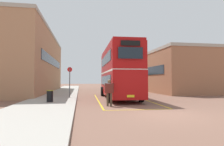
# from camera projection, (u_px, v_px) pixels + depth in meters

# --- Properties ---
(ground_plane) EXTENTS (135.60, 135.60, 0.00)m
(ground_plane) POSITION_uv_depth(u_px,v_px,m) (115.00, 94.00, 23.84)
(ground_plane) COLOR brown
(sidewalk_left) EXTENTS (4.00, 57.60, 0.14)m
(sidewalk_left) POSITION_uv_depth(u_px,v_px,m) (62.00, 93.00, 25.16)
(sidewalk_left) COLOR #A39E93
(sidewalk_left) RESTS_ON ground
(brick_building_left) EXTENTS (6.94, 23.17, 8.33)m
(brick_building_left) POSITION_uv_depth(u_px,v_px,m) (28.00, 63.00, 27.60)
(brick_building_left) COLOR #AD7A56
(brick_building_left) RESTS_ON ground
(depot_building_right) EXTENTS (7.22, 15.80, 5.81)m
(depot_building_right) POSITION_uv_depth(u_px,v_px,m) (169.00, 72.00, 29.25)
(depot_building_right) COLOR #9E6647
(depot_building_right) RESTS_ON ground
(double_decker_bus) EXTENTS (3.06, 9.98, 4.75)m
(double_decker_bus) POSITION_uv_depth(u_px,v_px,m) (119.00, 72.00, 18.26)
(double_decker_bus) COLOR black
(double_decker_bus) RESTS_ON ground
(single_deck_bus) EXTENTS (3.33, 9.02, 3.02)m
(single_deck_bus) POSITION_uv_depth(u_px,v_px,m) (116.00, 81.00, 37.60)
(single_deck_bus) COLOR black
(single_deck_bus) RESTS_ON ground
(pedestrian_boarding) EXTENTS (0.58, 0.33, 1.76)m
(pedestrian_boarding) POSITION_uv_depth(u_px,v_px,m) (109.00, 91.00, 12.89)
(pedestrian_boarding) COLOR #473828
(pedestrian_boarding) RESTS_ON ground
(litter_bin) EXTENTS (0.48, 0.48, 0.85)m
(litter_bin) POSITION_uv_depth(u_px,v_px,m) (50.00, 96.00, 14.14)
(litter_bin) COLOR black
(litter_bin) RESTS_ON sidewalk_left
(bus_stop_sign) EXTENTS (0.44, 0.08, 2.77)m
(bus_stop_sign) POSITION_uv_depth(u_px,v_px,m) (70.00, 79.00, 17.77)
(bus_stop_sign) COLOR #4C4C51
(bus_stop_sign) RESTS_ON sidewalk_left
(bay_marking_yellow) EXTENTS (4.57, 12.03, 0.01)m
(bay_marking_yellow) POSITION_uv_depth(u_px,v_px,m) (123.00, 101.00, 16.32)
(bay_marking_yellow) COLOR gold
(bay_marking_yellow) RESTS_ON ground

